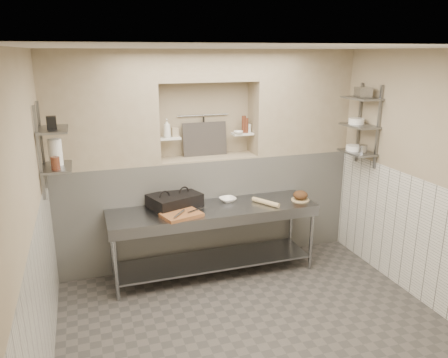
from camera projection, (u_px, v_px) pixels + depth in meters
name	position (u px, v px, depth m)	size (l,w,h in m)	color
floor	(254.00, 328.00, 4.63)	(4.00, 3.90, 0.10)	#47423F
ceiling	(261.00, 42.00, 3.81)	(4.00, 3.90, 0.10)	silver
wall_left	(28.00, 223.00, 3.60)	(0.10, 3.90, 2.80)	tan
wall_right	(428.00, 180.00, 4.83)	(0.10, 3.90, 2.80)	tan
wall_back	(202.00, 154.00, 6.04)	(4.00, 0.10, 2.80)	tan
wall_front	(396.00, 310.00, 2.40)	(4.00, 0.10, 2.80)	tan
backwall_lower	(208.00, 208.00, 6.01)	(4.00, 0.40, 1.40)	silver
alcove_sill	(207.00, 157.00, 5.81)	(1.30, 0.40, 0.02)	tan
backwall_pillar_left	(100.00, 109.00, 5.22)	(1.35, 0.40, 1.40)	tan
backwall_pillar_right	(299.00, 102.00, 6.02)	(1.35, 0.40, 1.40)	tan
backwall_header	(206.00, 65.00, 5.48)	(1.30, 0.40, 0.40)	tan
wainscot_left	(45.00, 297.00, 3.82)	(0.02, 3.90, 1.40)	silver
wainscot_right	(416.00, 239.00, 5.01)	(0.02, 3.90, 1.40)	silver
alcove_shelf_left	(169.00, 138.00, 5.58)	(0.28, 0.16, 0.03)	white
alcove_shelf_right	(242.00, 134.00, 5.88)	(0.28, 0.16, 0.03)	white
utensil_rail	(203.00, 115.00, 5.82)	(0.02, 0.02, 0.70)	gray
hanging_steel	(204.00, 128.00, 5.85)	(0.02, 0.02, 0.30)	black
splash_panel	(205.00, 139.00, 5.84)	(0.60, 0.02, 0.45)	#383330
shelf_rail_left_a	(42.00, 146.00, 4.65)	(0.03, 0.03, 0.95)	slate
shelf_rail_left_b	(39.00, 154.00, 4.29)	(0.03, 0.03, 0.95)	slate
wall_shelf_left_lower	(57.00, 167.00, 4.57)	(0.30, 0.50, 0.03)	slate
wall_shelf_left_upper	(53.00, 130.00, 4.46)	(0.30, 0.50, 0.03)	slate
shelf_rail_right_a	(359.00, 123.00, 5.83)	(0.03, 0.03, 1.05)	slate
shelf_rail_right_b	(378.00, 128.00, 5.46)	(0.03, 0.03, 1.05)	slate
wall_shelf_right_lower	(357.00, 152.00, 5.70)	(0.30, 0.50, 0.03)	slate
wall_shelf_right_mid	(359.00, 126.00, 5.60)	(0.30, 0.50, 0.03)	slate
wall_shelf_right_upper	(362.00, 98.00, 5.50)	(0.30, 0.50, 0.03)	slate
prep_table	(214.00, 227.00, 5.49)	(2.60, 0.70, 0.90)	gray
panini_press	(175.00, 200.00, 5.44)	(0.71, 0.61, 0.16)	black
cutting_board	(182.00, 215.00, 5.13)	(0.45, 0.31, 0.04)	brown
knife_blade	(196.00, 210.00, 5.21)	(0.26, 0.03, 0.01)	gray
tongs	(179.00, 214.00, 5.06)	(0.02, 0.02, 0.27)	gray
mixing_bowl	(228.00, 200.00, 5.64)	(0.21, 0.21, 0.05)	white
rolling_pin	(266.00, 202.00, 5.53)	(0.06, 0.06, 0.40)	tan
bread_board	(300.00, 200.00, 5.70)	(0.23, 0.23, 0.01)	tan
bread_loaf	(300.00, 195.00, 5.68)	(0.19, 0.19, 0.11)	#4C2D19
bottle_soap	(167.00, 128.00, 5.51)	(0.09, 0.09, 0.24)	white
jar_alcove	(175.00, 132.00, 5.61)	(0.08, 0.08, 0.12)	tan
bowl_alcove	(238.00, 133.00, 5.80)	(0.13, 0.13, 0.04)	white
condiment_a	(246.00, 125.00, 5.85)	(0.05, 0.05, 0.20)	#542819
condiment_b	(244.00, 124.00, 5.87)	(0.06, 0.06, 0.23)	#542819
condiment_c	(249.00, 128.00, 5.92)	(0.06, 0.06, 0.11)	white
jug_left	(55.00, 152.00, 4.57)	(0.14, 0.14, 0.28)	white
jar_left	(55.00, 163.00, 4.42)	(0.09, 0.09, 0.13)	#542819
box_left_upper	(51.00, 123.00, 4.38)	(0.09, 0.09, 0.13)	black
bowl_right	(354.00, 148.00, 5.75)	(0.22, 0.22, 0.06)	white
canister_right	(363.00, 149.00, 5.58)	(0.11, 0.11, 0.11)	gray
bowl_right_mid	(356.00, 121.00, 5.66)	(0.20, 0.20, 0.07)	white
basket_right	(363.00, 92.00, 5.47)	(0.16, 0.20, 0.13)	gray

